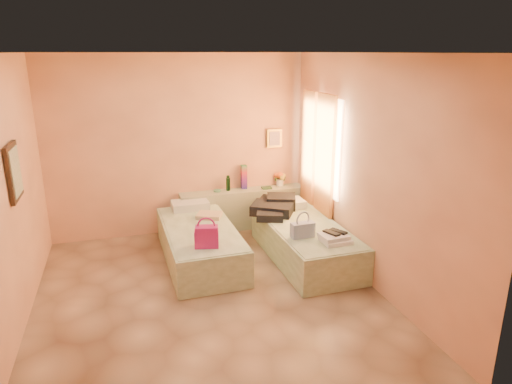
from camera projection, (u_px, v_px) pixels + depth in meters
ground at (210, 298)px, 5.43m from camera, size 4.50×4.50×0.00m
room_walls at (213, 140)px, 5.48m from camera, size 4.02×4.51×2.81m
headboard_ledge at (243, 209)px, 7.53m from camera, size 2.05×0.30×0.65m
bed_left at (200, 244)px, 6.34m from camera, size 0.95×2.02×0.50m
bed_right at (305, 242)px, 6.39m from camera, size 0.95×2.02×0.50m
water_bottle at (228, 183)px, 7.37m from camera, size 0.08×0.08×0.24m
rainbow_box at (244, 177)px, 7.45m from camera, size 0.09×0.09×0.40m
small_dish at (217, 191)px, 7.34m from camera, size 0.15×0.15×0.03m
green_book at (267, 188)px, 7.50m from camera, size 0.16×0.12×0.03m
flower_vase at (280, 178)px, 7.64m from camera, size 0.21×0.21×0.27m
magenta_handbag at (207, 236)px, 5.60m from camera, size 0.32×0.23×0.27m
khaki_garment at (209, 215)px, 6.63m from camera, size 0.42×0.39×0.06m
clothes_pile at (276, 207)px, 6.79m from camera, size 0.85×0.85×0.19m
blue_handbag at (303, 230)px, 5.91m from camera, size 0.32×0.15×0.20m
towel_stack at (336, 238)px, 5.76m from camera, size 0.36×0.31×0.10m
sandal_pair at (335, 232)px, 5.79m from camera, size 0.25×0.28×0.02m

